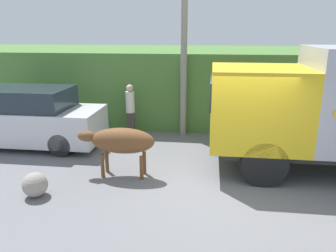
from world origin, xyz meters
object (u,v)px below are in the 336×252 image
Objects in this scene: brown_cow at (121,141)px; parked_suv at (27,118)px; pedestrian_on_hill at (130,107)px; roadside_rock at (35,185)px; utility_pole at (184,45)px.

brown_cow is 0.41× the size of parked_suv.
pedestrian_on_hill is (2.91, 1.33, 0.13)m from parked_suv.
roadside_rock is (-1.55, -1.27, -0.62)m from brown_cow.
parked_suv is 0.81× the size of utility_pole.
brown_cow is 2.10m from roadside_rock.
utility_pole is at bearing 59.73° from roadside_rock.
pedestrian_on_hill is at bearing -169.87° from utility_pole.
pedestrian_on_hill is at bearing 76.93° from roadside_rock.
utility_pole is at bearing 20.16° from parked_suv.
utility_pole is at bearing 74.20° from brown_cow.
pedestrian_on_hill reaches higher than brown_cow.
parked_suv is 2.65× the size of pedestrian_on_hill.
parked_suv reaches higher than pedestrian_on_hill.
parked_suv is 3.66m from roadside_rock.
utility_pole is (1.73, 0.31, 1.98)m from pedestrian_on_hill.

